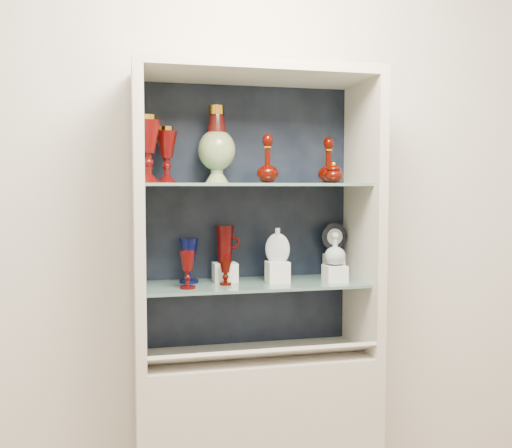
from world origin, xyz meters
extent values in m
cube|color=silver|center=(0.00, 1.75, 1.40)|extent=(3.50, 0.02, 2.80)
cube|color=beige|center=(0.00, 1.53, 0.38)|extent=(1.00, 0.40, 0.75)
cube|color=black|center=(0.00, 1.72, 1.32)|extent=(0.98, 0.02, 1.15)
cube|color=beige|center=(-0.48, 1.53, 1.32)|extent=(0.04, 0.40, 1.15)
cube|color=beige|center=(0.48, 1.53, 1.32)|extent=(0.04, 0.40, 1.15)
cube|color=beige|center=(0.00, 1.53, 1.92)|extent=(1.00, 0.40, 0.04)
cube|color=slate|center=(0.00, 1.55, 1.04)|extent=(0.92, 0.34, 0.01)
cube|color=slate|center=(0.00, 1.55, 1.46)|extent=(0.92, 0.34, 0.01)
cube|color=beige|center=(0.00, 1.42, 0.78)|extent=(0.92, 0.17, 0.09)
cube|color=white|center=(0.04, 1.42, 0.80)|extent=(0.10, 0.06, 0.03)
cube|color=white|center=(0.33, 1.42, 0.80)|extent=(0.10, 0.06, 0.03)
cube|color=white|center=(-0.22, 1.42, 0.80)|extent=(0.10, 0.06, 0.03)
cube|color=white|center=(-0.20, 1.42, 0.80)|extent=(0.10, 0.06, 0.03)
cube|color=silver|center=(-0.12, 1.61, 1.09)|extent=(0.10, 0.10, 0.08)
cube|color=silver|center=(0.09, 1.53, 1.09)|extent=(0.09, 0.09, 0.09)
cube|color=silver|center=(0.34, 1.50, 1.08)|extent=(0.09, 0.09, 0.07)
cube|color=silver|center=(0.39, 1.65, 1.10)|extent=(0.08, 0.08, 0.10)
camera|label=1|loc=(-0.54, -0.78, 1.45)|focal=40.00mm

